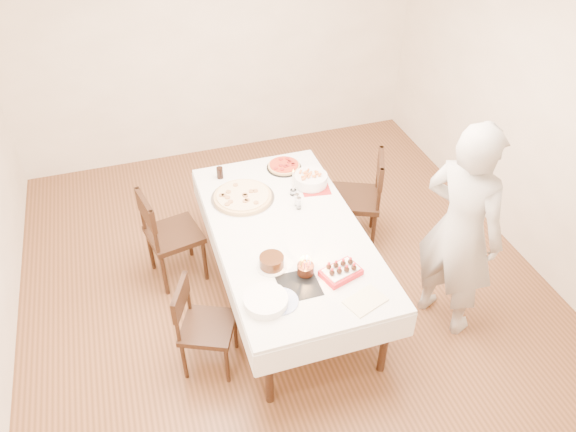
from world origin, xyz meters
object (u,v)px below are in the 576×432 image
object	(u,v)px
chair_left_dessert	(208,327)
pizza_white	(243,197)
pasta_bowl	(311,179)
dining_table	(288,265)
chair_left_savory	(174,234)
cola_glass	(220,173)
birthday_cake	(306,266)
person	(460,231)
taper_candle	(293,182)
pizza_pepperoni	(284,166)
layer_cake	(272,262)
strawberry_box	(341,272)
chair_right_savory	(355,199)

from	to	relation	value
chair_left_dessert	pizza_white	bearing A→B (deg)	-93.95
chair_left_dessert	pizza_white	xyz separation A→B (m)	(0.53, 0.99, 0.37)
pizza_white	pasta_bowl	xyz separation A→B (m)	(0.62, 0.02, 0.03)
dining_table	chair_left_savory	world-z (taller)	chair_left_savory
chair_left_dessert	cola_glass	world-z (taller)	cola_glass
birthday_cake	person	bearing A→B (deg)	-4.45
birthday_cake	taper_candle	bearing A→B (deg)	76.99
pizza_white	taper_candle	bearing A→B (deg)	-9.98
pizza_white	pizza_pepperoni	bearing A→B (deg)	35.48
layer_cake	chair_left_savory	bearing A→B (deg)	123.24
pasta_bowl	birthday_cake	bearing A→B (deg)	-111.62
chair_left_dessert	strawberry_box	world-z (taller)	strawberry_box
taper_candle	strawberry_box	xyz separation A→B (m)	(0.02, -1.03, -0.10)
pizza_pepperoni	layer_cake	distance (m)	1.30
person	pizza_white	world-z (taller)	person
strawberry_box	chair_left_savory	bearing A→B (deg)	132.18
pizza_white	birthday_cake	size ratio (longest dim) A/B	3.99
chair_left_savory	cola_glass	bearing A→B (deg)	-160.21
chair_right_savory	strawberry_box	xyz separation A→B (m)	(-0.62, -1.14, 0.31)
pizza_pepperoni	chair_left_dessert	bearing A→B (deg)	-127.14
pizza_pepperoni	chair_right_savory	bearing A→B (deg)	-26.49
layer_cake	pizza_pepperoni	bearing A→B (deg)	68.54
dining_table	chair_left_dessert	size ratio (longest dim) A/B	2.67
pizza_pepperoni	layer_cake	bearing A→B (deg)	-111.46
dining_table	pasta_bowl	size ratio (longest dim) A/B	7.43
pizza_pepperoni	cola_glass	size ratio (longest dim) A/B	2.94
strawberry_box	taper_candle	bearing A→B (deg)	91.10
chair_left_savory	pasta_bowl	xyz separation A→B (m)	(1.23, -0.04, 0.34)
chair_left_savory	pizza_white	world-z (taller)	chair_left_savory
chair_left_dessert	taper_candle	world-z (taller)	taper_candle
chair_right_savory	pasta_bowl	world-z (taller)	chair_right_savory
chair_right_savory	person	distance (m)	1.27
pizza_white	pasta_bowl	bearing A→B (deg)	1.56
layer_cake	cola_glass	bearing A→B (deg)	95.25
person	pizza_white	distance (m)	1.78
chair_right_savory	strawberry_box	size ratio (longest dim) A/B	3.44
taper_candle	dining_table	bearing A→B (deg)	-113.18
chair_right_savory	layer_cake	distance (m)	1.44
pizza_pepperoni	pizza_white	bearing A→B (deg)	-144.52
chair_right_savory	birthday_cake	distance (m)	1.40
chair_right_savory	birthday_cake	size ratio (longest dim) A/B	7.05
dining_table	cola_glass	world-z (taller)	cola_glass
chair_left_savory	birthday_cake	bearing A→B (deg)	115.78
pasta_bowl	dining_table	bearing A→B (deg)	-125.64
pizza_white	cola_glass	xyz separation A→B (m)	(-0.11, 0.36, 0.03)
chair_left_savory	birthday_cake	xyz separation A→B (m)	(0.82, -1.07, 0.37)
person	pasta_bowl	size ratio (longest dim) A/B	6.37
person	pizza_pepperoni	distance (m)	1.72
pizza_white	strawberry_box	distance (m)	1.19
dining_table	chair_left_savory	distance (m)	1.03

